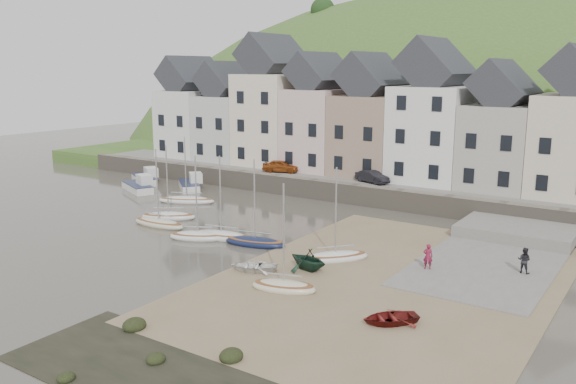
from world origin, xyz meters
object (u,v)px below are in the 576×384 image
Objects in this scene: rowboat_red at (390,318)px; car_right at (372,177)px; sailboat_0 at (187,200)px; rowboat_green at (308,259)px; rowboat_white at (254,266)px; person_dark at (524,260)px; car_left at (281,166)px; person_red at (428,256)px.

car_right reaches higher than rowboat_red.
rowboat_green is (19.25, -9.73, 0.51)m from sailboat_0.
rowboat_white is 22.74m from car_right.
car_right is (-16.80, 13.90, 1.27)m from person_dark.
car_left reaches higher than rowboat_red.
person_dark is 30.57m from car_left.
rowboat_green is at bearing 98.11° from rowboat_white.
sailboat_0 is 20.27m from rowboat_white.
car_right is at bearing -34.41° from person_dark.
car_right is (-13.10, 24.88, 1.83)m from rowboat_red.
car_right is at bearing -72.33° from person_red.
person_dark is (13.76, 8.56, 0.56)m from rowboat_white.
person_dark is at bearing -171.96° from person_red.
rowboat_white is (16.57, -11.67, 0.09)m from sailboat_0.
rowboat_red is at bearing 81.08° from person_red.
car_left is (-13.44, 22.46, 1.89)m from rowboat_white.
person_dark is at bearing -5.86° from sailboat_0.
rowboat_green is at bearing -26.81° from sailboat_0.
rowboat_red is (26.62, -14.09, 0.09)m from sailboat_0.
person_red is (25.27, -5.58, 0.65)m from sailboat_0.
rowboat_white is 26.24m from car_left.
rowboat_white reaches higher than rowboat_red.
person_red is 0.42× the size of car_left.
rowboat_white is at bearing -43.78° from rowboat_green.
rowboat_red is (10.05, -2.42, -0.00)m from rowboat_white.
person_dark reaches higher than rowboat_white.
car_left reaches higher than person_dark.
person_red is at bearing -125.05° from car_right.
person_dark is at bearing -135.36° from car_left.
rowboat_green is 1.71× the size of person_dark.
rowboat_green is 0.76× the size of car_right.
rowboat_green is at bearing -160.13° from car_left.
rowboat_white is at bearing 17.01° from person_red.
car_left reaches higher than person_red.
rowboat_white is 0.80× the size of car_right.
rowboat_white is at bearing -149.25° from rowboat_red.
car_right is (-5.72, 20.52, 1.41)m from rowboat_green.
car_left is (3.13, 10.79, 1.98)m from sailboat_0.
rowboat_green is 21.35m from car_right.
person_red and person_dark have the same top height.
rowboat_white is at bearing -35.16° from sailboat_0.
sailboat_0 is 30.12m from rowboat_red.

